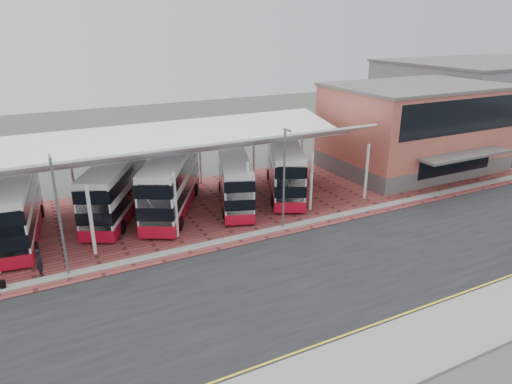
{
  "coord_description": "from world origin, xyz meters",
  "views": [
    {
      "loc": [
        -14.86,
        -22.18,
        15.28
      ],
      "look_at": [
        0.45,
        7.98,
        2.77
      ],
      "focal_mm": 32.0,
      "sensor_mm": 36.0,
      "label": 1
    }
  ],
  "objects_px": {
    "terminal": "(415,127)",
    "bus_3": "(171,184)",
    "pedestrian": "(39,262)",
    "bus_5": "(285,168)",
    "bus_2": "(117,189)",
    "bus_1": "(16,209)",
    "bus_4": "(235,181)"
  },
  "relations": [
    {
      "from": "bus_2",
      "to": "bus_4",
      "type": "relative_size",
      "value": 1.07
    },
    {
      "from": "terminal",
      "to": "bus_4",
      "type": "distance_m",
      "value": 22.39
    },
    {
      "from": "bus_5",
      "to": "bus_3",
      "type": "bearing_deg",
      "value": -156.23
    },
    {
      "from": "bus_1",
      "to": "bus_2",
      "type": "height_order",
      "value": "bus_2"
    },
    {
      "from": "bus_1",
      "to": "bus_2",
      "type": "bearing_deg",
      "value": 13.93
    },
    {
      "from": "bus_1",
      "to": "pedestrian",
      "type": "xyz_separation_m",
      "value": [
        1.05,
        -6.8,
        -1.39
      ]
    },
    {
      "from": "terminal",
      "to": "pedestrian",
      "type": "relative_size",
      "value": 9.8
    },
    {
      "from": "terminal",
      "to": "bus_3",
      "type": "relative_size",
      "value": 1.55
    },
    {
      "from": "bus_3",
      "to": "bus_4",
      "type": "bearing_deg",
      "value": 19.74
    },
    {
      "from": "bus_4",
      "to": "bus_5",
      "type": "relative_size",
      "value": 0.92
    },
    {
      "from": "pedestrian",
      "to": "bus_2",
      "type": "bearing_deg",
      "value": -56.5
    },
    {
      "from": "bus_2",
      "to": "bus_5",
      "type": "distance_m",
      "value": 15.36
    },
    {
      "from": "bus_2",
      "to": "terminal",
      "type": "bearing_deg",
      "value": 25.76
    },
    {
      "from": "bus_1",
      "to": "bus_3",
      "type": "xyz_separation_m",
      "value": [
        11.88,
        -0.14,
        0.14
      ]
    },
    {
      "from": "terminal",
      "to": "bus_2",
      "type": "xyz_separation_m",
      "value": [
        -32.07,
        0.9,
        -2.24
      ]
    },
    {
      "from": "bus_2",
      "to": "bus_4",
      "type": "bearing_deg",
      "value": 15.68
    },
    {
      "from": "bus_1",
      "to": "bus_5",
      "type": "distance_m",
      "value": 22.84
    },
    {
      "from": "terminal",
      "to": "bus_3",
      "type": "distance_m",
      "value": 27.81
    },
    {
      "from": "bus_2",
      "to": "bus_5",
      "type": "height_order",
      "value": "bus_5"
    },
    {
      "from": "pedestrian",
      "to": "bus_5",
      "type": "bearing_deg",
      "value": -90.54
    },
    {
      "from": "bus_5",
      "to": "bus_2",
      "type": "bearing_deg",
      "value": -160.11
    },
    {
      "from": "bus_3",
      "to": "pedestrian",
      "type": "height_order",
      "value": "bus_3"
    },
    {
      "from": "bus_3",
      "to": "bus_2",
      "type": "bearing_deg",
      "value": -166.17
    },
    {
      "from": "bus_1",
      "to": "bus_5",
      "type": "height_order",
      "value": "bus_5"
    },
    {
      "from": "bus_1",
      "to": "bus_2",
      "type": "xyz_separation_m",
      "value": [
        7.54,
        1.02,
        0.03
      ]
    },
    {
      "from": "bus_1",
      "to": "bus_3",
      "type": "relative_size",
      "value": 0.97
    },
    {
      "from": "bus_4",
      "to": "terminal",
      "type": "bearing_deg",
      "value": 22.8
    },
    {
      "from": "terminal",
      "to": "bus_5",
      "type": "relative_size",
      "value": 1.58
    },
    {
      "from": "terminal",
      "to": "bus_5",
      "type": "bearing_deg",
      "value": -178.09
    },
    {
      "from": "terminal",
      "to": "bus_1",
      "type": "height_order",
      "value": "terminal"
    },
    {
      "from": "bus_1",
      "to": "bus_4",
      "type": "bearing_deg",
      "value": 2.87
    },
    {
      "from": "bus_4",
      "to": "pedestrian",
      "type": "height_order",
      "value": "bus_4"
    }
  ]
}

